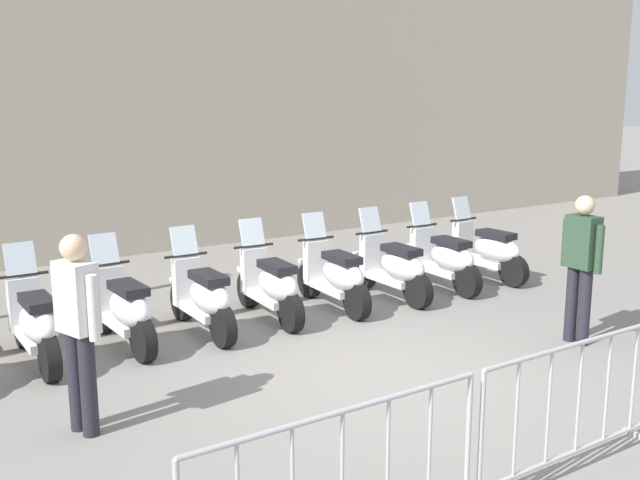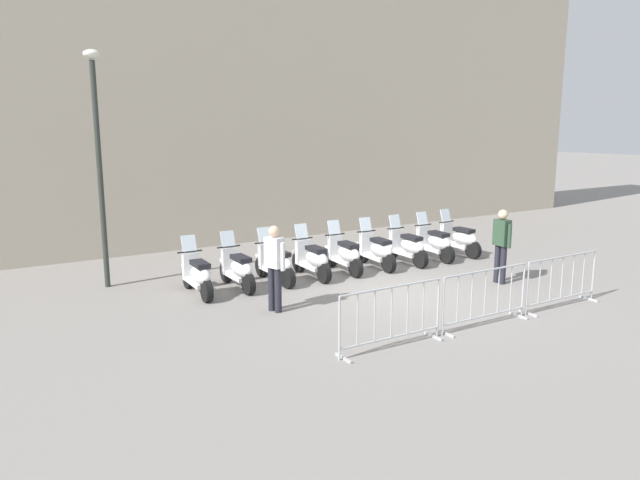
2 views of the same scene
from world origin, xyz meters
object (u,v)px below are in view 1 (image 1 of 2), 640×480
object	(u,v)px
motorcycle_2	(124,309)
officer_near_row_end	(581,261)
motorcycle_6	(393,268)
officer_mid_plaza	(78,322)
motorcycle_7	(443,259)
motorcycle_4	(271,286)
motorcycle_1	(36,324)
barrier_segment_1	(578,409)
motorcycle_3	(204,298)
motorcycle_8	(487,251)
motorcycle_5	(335,276)

from	to	relation	value
motorcycle_2	officer_near_row_end	world-z (taller)	officer_near_row_end
motorcycle_6	officer_mid_plaza	distance (m)	5.18
motorcycle_7	motorcycle_4	bearing A→B (deg)	168.55
motorcycle_1	barrier_segment_1	bearing A→B (deg)	-68.24
motorcycle_6	barrier_segment_1	xyz separation A→B (m)	(-2.67, -4.15, 0.07)
barrier_segment_1	officer_near_row_end	bearing A→B (deg)	27.44
motorcycle_3	barrier_segment_1	xyz separation A→B (m)	(0.15, -4.70, 0.07)
officer_near_row_end	officer_mid_plaza	xyz separation A→B (m)	(-5.22, 1.76, 0.00)
motorcycle_4	motorcycle_8	size ratio (longest dim) A/B	0.99
barrier_segment_1	motorcycle_5	bearing A→B (deg)	68.31
motorcycle_1	officer_mid_plaza	xyz separation A→B (m)	(-0.37, -1.85, 0.53)
motorcycle_3	motorcycle_6	world-z (taller)	same
motorcycle_4	officer_near_row_end	world-z (taller)	officer_near_row_end
motorcycle_3	officer_near_row_end	world-z (taller)	officer_near_row_end
motorcycle_7	barrier_segment_1	distance (m)	5.39
motorcycle_5	motorcycle_7	bearing A→B (deg)	-10.84
motorcycle_3	officer_near_row_end	xyz separation A→B (m)	(2.97, -3.23, 0.53)
motorcycle_8	barrier_segment_1	size ratio (longest dim) A/B	0.84
motorcycle_2	officer_mid_plaza	world-z (taller)	officer_mid_plaza
motorcycle_2	motorcycle_3	size ratio (longest dim) A/B	1.00
motorcycle_7	motorcycle_3	bearing A→B (deg)	169.54
motorcycle_4	motorcycle_5	world-z (taller)	same
motorcycle_1	motorcycle_7	world-z (taller)	same
barrier_segment_1	officer_mid_plaza	distance (m)	4.04
motorcycle_6	officer_near_row_end	xyz separation A→B (m)	(0.15, -2.68, 0.53)
motorcycle_6	officer_mid_plaza	size ratio (longest dim) A/B	0.99
motorcycle_7	officer_near_row_end	world-z (taller)	officer_near_row_end
motorcycle_1	motorcycle_3	size ratio (longest dim) A/B	1.00
officer_near_row_end	motorcycle_7	bearing A→B (deg)	72.62
motorcycle_6	motorcycle_8	distance (m)	1.92
motorcycle_1	officer_mid_plaza	distance (m)	1.95
motorcycle_2	motorcycle_5	bearing A→B (deg)	-11.17
motorcycle_2	officer_near_row_end	size ratio (longest dim) A/B	1.00
motorcycle_7	officer_mid_plaza	world-z (taller)	officer_mid_plaza
motorcycle_5	officer_mid_plaza	xyz separation A→B (m)	(-4.13, -1.13, 0.53)
motorcycle_8	barrier_segment_1	world-z (taller)	motorcycle_8
motorcycle_5	barrier_segment_1	world-z (taller)	motorcycle_5
motorcycle_1	motorcycle_2	size ratio (longest dim) A/B	1.00
motorcycle_3	motorcycle_6	distance (m)	2.87
motorcycle_3	motorcycle_4	size ratio (longest dim) A/B	1.01
motorcycle_3	officer_near_row_end	distance (m)	4.42
motorcycle_6	motorcycle_3	bearing A→B (deg)	169.01
barrier_segment_1	officer_near_row_end	xyz separation A→B (m)	(2.82, 1.47, 0.46)
motorcycle_4	motorcycle_8	bearing A→B (deg)	-10.27
motorcycle_4	motorcycle_2	bearing A→B (deg)	169.59
motorcycle_2	motorcycle_8	world-z (taller)	same
motorcycle_2	motorcycle_6	bearing A→B (deg)	-11.58
motorcycle_3	motorcycle_5	world-z (taller)	same
motorcycle_6	officer_near_row_end	distance (m)	2.74
barrier_segment_1	motorcycle_6	bearing A→B (deg)	57.20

